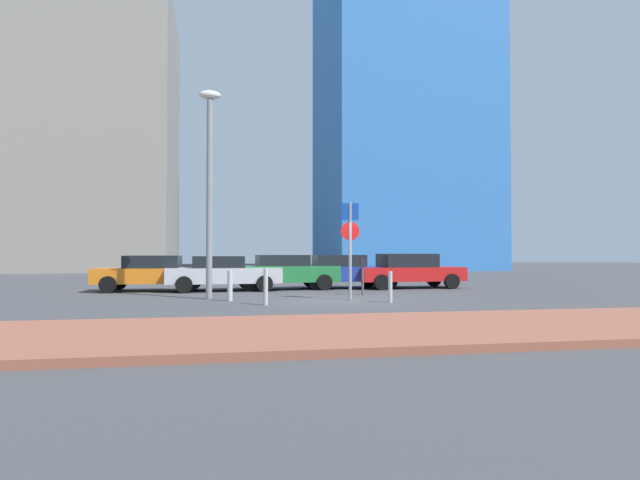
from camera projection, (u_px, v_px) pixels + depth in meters
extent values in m
plane|color=#424244|center=(340.00, 300.00, 17.28)|extent=(120.00, 120.00, 0.00)
cube|color=#93513D|center=(422.00, 329.00, 10.29)|extent=(40.00, 4.36, 0.14)
cube|color=orange|center=(153.00, 275.00, 21.42)|extent=(4.49, 1.96, 0.60)
cube|color=black|center=(153.00, 262.00, 21.43)|extent=(2.16, 1.71, 0.50)
cylinder|color=black|center=(194.00, 282.00, 22.49)|extent=(0.65, 0.25, 0.64)
cylinder|color=black|center=(190.00, 284.00, 20.75)|extent=(0.65, 0.25, 0.64)
cylinder|color=black|center=(119.00, 282.00, 22.07)|extent=(0.65, 0.25, 0.64)
cylinder|color=black|center=(108.00, 285.00, 20.33)|extent=(0.65, 0.25, 0.64)
cube|color=#B7BABF|center=(224.00, 275.00, 21.52)|extent=(4.56, 2.00, 0.61)
cube|color=black|center=(218.00, 262.00, 21.48)|extent=(2.07, 1.74, 0.46)
cylinder|color=black|center=(259.00, 281.00, 22.74)|extent=(0.65, 0.25, 0.64)
cylinder|color=black|center=(265.00, 284.00, 20.99)|extent=(0.65, 0.25, 0.64)
cylinder|color=black|center=(185.00, 282.00, 22.04)|extent=(0.65, 0.25, 0.64)
cylinder|color=black|center=(184.00, 285.00, 20.29)|extent=(0.65, 0.25, 0.64)
cube|color=#237238|center=(284.00, 274.00, 22.39)|extent=(4.49, 1.92, 0.66)
cube|color=black|center=(282.00, 260.00, 22.38)|extent=(2.15, 1.67, 0.45)
cylinder|color=black|center=(315.00, 280.00, 23.56)|extent=(0.65, 0.25, 0.64)
cylinder|color=black|center=(324.00, 282.00, 21.90)|extent=(0.65, 0.25, 0.64)
cylinder|color=black|center=(246.00, 281.00, 22.87)|extent=(0.65, 0.25, 0.64)
cylinder|color=black|center=(250.00, 283.00, 21.20)|extent=(0.65, 0.25, 0.64)
cube|color=#1E389E|center=(349.00, 273.00, 23.20)|extent=(4.58, 1.92, 0.62)
cube|color=black|center=(339.00, 261.00, 23.14)|extent=(2.13, 1.72, 0.49)
cylinder|color=black|center=(378.00, 279.00, 24.34)|extent=(0.64, 0.23, 0.64)
cylinder|color=black|center=(390.00, 281.00, 22.55)|extent=(0.64, 0.23, 0.64)
cylinder|color=black|center=(310.00, 280.00, 23.84)|extent=(0.64, 0.23, 0.64)
cylinder|color=black|center=(317.00, 282.00, 22.04)|extent=(0.64, 0.23, 0.64)
cube|color=red|center=(409.00, 274.00, 23.18)|extent=(4.64, 1.93, 0.59)
cube|color=black|center=(407.00, 260.00, 23.17)|extent=(2.35, 1.70, 0.57)
cylinder|color=black|center=(434.00, 279.00, 24.38)|extent=(0.65, 0.25, 0.64)
cylinder|color=black|center=(452.00, 281.00, 22.67)|extent=(0.65, 0.25, 0.64)
cylinder|color=black|center=(368.00, 280.00, 23.68)|extent=(0.65, 0.25, 0.64)
cylinder|color=black|center=(382.00, 282.00, 21.97)|extent=(0.65, 0.25, 0.64)
cylinder|color=gray|center=(350.00, 251.00, 17.44)|extent=(0.10, 0.10, 3.15)
cube|color=#1447B7|center=(350.00, 212.00, 17.47)|extent=(0.55, 0.15, 0.55)
cylinder|color=red|center=(350.00, 231.00, 17.46)|extent=(0.59, 0.15, 0.60)
cylinder|color=#4C4C51|center=(363.00, 281.00, 19.40)|extent=(0.08, 0.08, 1.04)
cube|color=black|center=(363.00, 262.00, 19.42)|extent=(0.18, 0.14, 0.28)
cylinder|color=gray|center=(209.00, 199.00, 17.73)|extent=(0.20, 0.20, 6.58)
ellipsoid|color=silver|center=(210.00, 95.00, 17.81)|extent=(0.70, 0.36, 0.30)
cylinder|color=#B7B7BC|center=(230.00, 286.00, 17.05)|extent=(0.16, 0.16, 0.96)
cylinder|color=#B7B7BC|center=(390.00, 287.00, 16.52)|extent=(0.13, 0.13, 0.95)
cylinder|color=#B7B7BC|center=(266.00, 287.00, 15.68)|extent=(0.13, 0.13, 1.07)
cube|color=#3372BF|center=(401.00, 101.00, 50.75)|extent=(14.56, 13.50, 31.54)
cube|color=gray|center=(101.00, 138.00, 46.36)|extent=(12.19, 13.16, 22.76)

